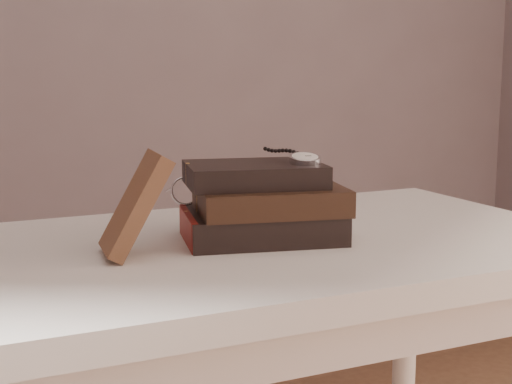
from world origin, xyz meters
name	(u,v)px	position (x,y,z in m)	size (l,w,h in m)	color
table	(270,295)	(0.00, 0.35, 0.66)	(1.00, 0.60, 0.75)	silver
book_stack	(263,204)	(-0.01, 0.35, 0.81)	(0.27, 0.21, 0.12)	black
journal	(136,205)	(-0.22, 0.33, 0.82)	(0.02, 0.10, 0.16)	#482A1B
pocket_watch	(303,158)	(0.04, 0.33, 0.88)	(0.06, 0.15, 0.02)	silver
eyeglasses	(201,190)	(-0.08, 0.44, 0.82)	(0.12, 0.13, 0.05)	silver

